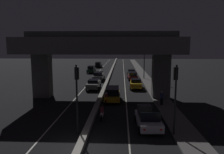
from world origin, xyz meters
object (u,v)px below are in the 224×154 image
object	(u,v)px
traffic_light_left_of_median	(77,87)
car_taxi_yellow_third	(136,84)
motorcycle_white_filtering_near	(102,113)
motorcycle_red_filtering_mid	(106,99)
car_dark_red_fourth	(132,76)
car_dark_green_third_oncoming	(91,69)
car_taxi_yellow_second	(112,94)
traffic_light_right_of_median	(175,88)
car_white_lead	(148,118)
car_dark_green_fifth	(131,72)
car_grey_second_oncoming	(99,76)
pedestrian_on_sidewalk	(162,98)
car_grey_lead_oncoming	(94,84)
car_black_fourth_oncoming	(98,65)
street_lamp	(143,56)

from	to	relation	value
traffic_light_left_of_median	car_taxi_yellow_third	bearing A→B (deg)	72.88
motorcycle_white_filtering_near	motorcycle_red_filtering_mid	size ratio (longest dim) A/B	1.02
car_dark_red_fourth	car_dark_green_third_oncoming	size ratio (longest dim) A/B	1.18
car_dark_green_third_oncoming	motorcycle_red_filtering_mid	size ratio (longest dim) A/B	2.10
car_taxi_yellow_second	traffic_light_right_of_median	bearing A→B (deg)	-155.04
car_white_lead	motorcycle_red_filtering_mid	distance (m)	8.21
traffic_light_right_of_median	car_dark_green_fifth	size ratio (longest dim) A/B	1.27
traffic_light_right_of_median	motorcycle_red_filtering_mid	size ratio (longest dim) A/B	2.81
car_grey_second_oncoming	pedestrian_on_sidewalk	size ratio (longest dim) A/B	2.77
car_grey_lead_oncoming	car_taxi_yellow_second	bearing A→B (deg)	25.53
pedestrian_on_sidewalk	car_dark_red_fourth	bearing A→B (deg)	97.17
car_taxi_yellow_third	car_dark_green_fifth	bearing A→B (deg)	3.07
car_grey_second_oncoming	car_white_lead	bearing A→B (deg)	16.59
car_grey_lead_oncoming	car_black_fourth_oncoming	bearing A→B (deg)	-173.87
pedestrian_on_sidewalk	traffic_light_left_of_median	bearing A→B (deg)	-133.98
car_taxi_yellow_second	car_dark_green_fifth	bearing A→B (deg)	-9.77
car_taxi_yellow_third	car_grey_lead_oncoming	bearing A→B (deg)	99.14
car_taxi_yellow_third	pedestrian_on_sidewalk	xyz separation A→B (m)	(2.28, -10.16, 0.15)
pedestrian_on_sidewalk	motorcycle_white_filtering_near	bearing A→B (deg)	-142.63
traffic_light_right_of_median	car_grey_second_oncoming	size ratio (longest dim) A/B	1.23
car_taxi_yellow_third	car_black_fourth_oncoming	world-z (taller)	car_black_fourth_oncoming
car_grey_lead_oncoming	car_dark_green_third_oncoming	bearing A→B (deg)	-169.79
traffic_light_left_of_median	car_grey_second_oncoming	xyz separation A→B (m)	(-1.15, 26.23, -2.81)
car_dark_red_fourth	car_dark_green_fifth	xyz separation A→B (m)	(0.00, 5.70, -0.06)
traffic_light_right_of_median	car_white_lead	xyz separation A→B (m)	(-1.77, 1.52, -2.83)
motorcycle_white_filtering_near	car_dark_green_fifth	bearing A→B (deg)	-5.82
pedestrian_on_sidewalk	car_grey_second_oncoming	bearing A→B (deg)	116.80
car_dark_red_fourth	car_dark_green_fifth	size ratio (longest dim) A/B	1.12
traffic_light_left_of_median	motorcycle_white_filtering_near	world-z (taller)	traffic_light_left_of_median
traffic_light_left_of_median	car_dark_green_fifth	world-z (taller)	traffic_light_left_of_median
car_dark_red_fourth	car_white_lead	bearing A→B (deg)	177.88
car_taxi_yellow_second	car_grey_lead_oncoming	distance (m)	7.96
car_grey_lead_oncoming	car_taxi_yellow_third	bearing A→B (deg)	97.76
car_taxi_yellow_second	motorcycle_white_filtering_near	size ratio (longest dim) A/B	2.24
car_dark_green_fifth	motorcycle_white_filtering_near	distance (m)	29.91
street_lamp	pedestrian_on_sidewalk	xyz separation A→B (m)	(0.29, -20.21, -3.72)
car_grey_lead_oncoming	car_grey_second_oncoming	distance (m)	8.61
street_lamp	car_dark_red_fourth	distance (m)	4.51
car_dark_green_fifth	car_dark_green_third_oncoming	world-z (taller)	car_dark_green_third_oncoming
pedestrian_on_sidewalk	car_black_fourth_oncoming	bearing A→B (deg)	105.35
car_white_lead	car_dark_red_fourth	size ratio (longest dim) A/B	0.89
car_dark_green_third_oncoming	car_grey_second_oncoming	bearing A→B (deg)	16.49
traffic_light_right_of_median	car_grey_second_oncoming	xyz separation A→B (m)	(-8.53, 26.23, -2.82)
traffic_light_left_of_median	motorcycle_white_filtering_near	bearing A→B (deg)	64.81
car_dark_green_fifth	pedestrian_on_sidewalk	world-z (taller)	pedestrian_on_sidewalk
street_lamp	car_dark_green_third_oncoming	distance (m)	15.63
car_dark_green_fifth	car_white_lead	bearing A→B (deg)	179.90
street_lamp	car_dark_green_third_oncoming	size ratio (longest dim) A/B	1.93
traffic_light_right_of_median	car_grey_lead_oncoming	size ratio (longest dim) A/B	1.27
car_taxi_yellow_second	car_dark_red_fourth	size ratio (longest dim) A/B	0.91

